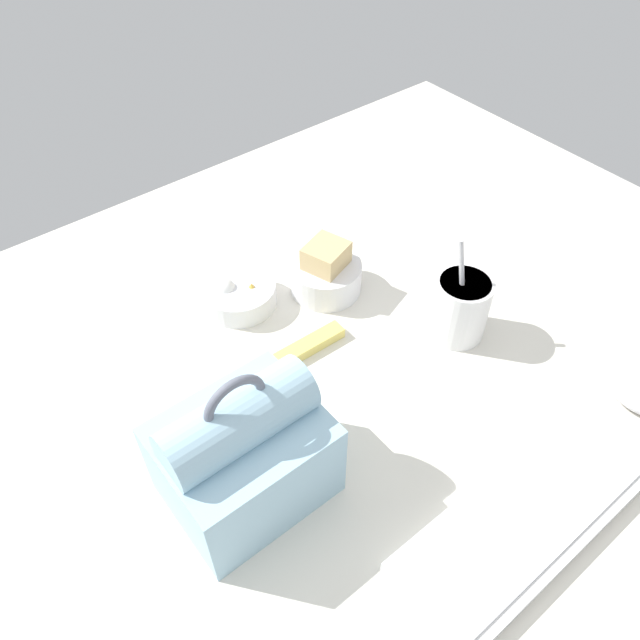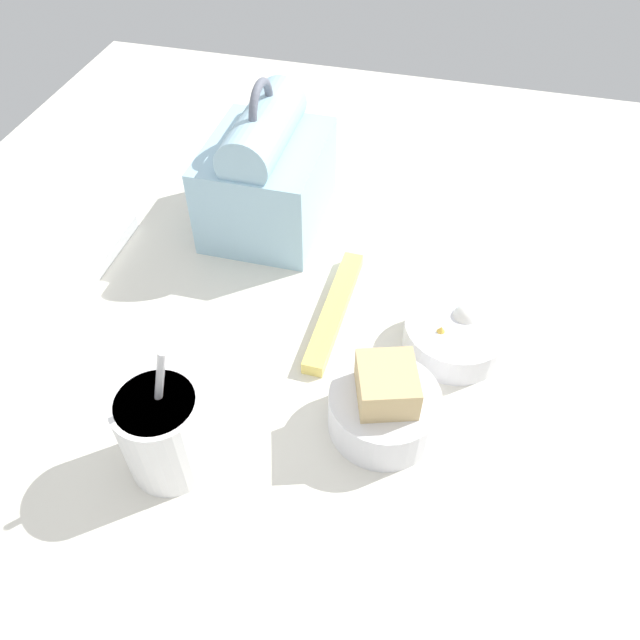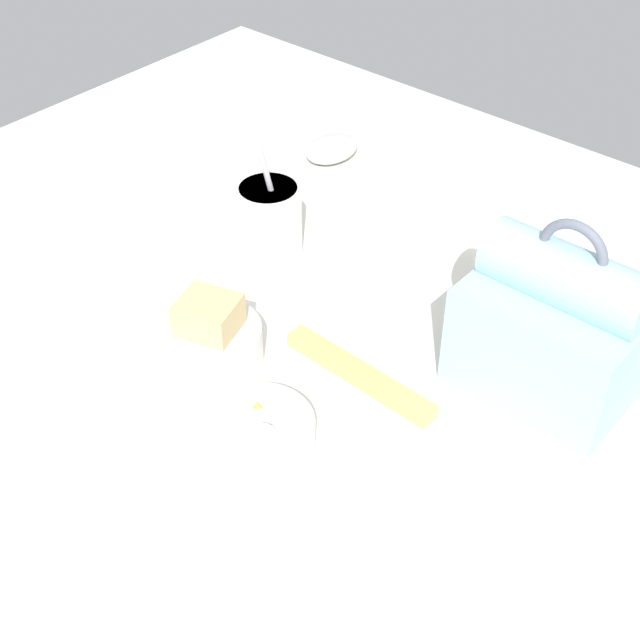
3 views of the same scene
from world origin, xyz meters
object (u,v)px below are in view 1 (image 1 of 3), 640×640
chopstick_case (286,358)px  bento_bowl_sandwich (326,273)px  computer_mouse (640,393)px  keyboard (529,515)px  bento_bowl_snacks (239,293)px  soup_cup (460,306)px  lunch_bag (243,453)px

chopstick_case → bento_bowl_sandwich: bearing=-149.0°
computer_mouse → chopstick_case: size_ratio=0.47×
keyboard → bento_bowl_sandwich: 44.77cm
bento_bowl_snacks → chopstick_case: 14.13cm
keyboard → bento_bowl_snacks: 50.41cm
keyboard → chopstick_case: size_ratio=1.78×
keyboard → bento_bowl_sandwich: bearing=-97.8°
bento_bowl_sandwich → chopstick_case: size_ratio=0.58×
soup_cup → bento_bowl_snacks: soup_cup is taller
lunch_bag → chopstick_case: (-15.01, -12.80, -6.76)cm
soup_cup → keyboard: bearing=59.1°
soup_cup → chopstick_case: bearing=-25.0°
bento_bowl_snacks → computer_mouse: 57.38cm
keyboard → soup_cup: size_ratio=2.09×
lunch_bag → bento_bowl_sandwich: 35.93cm
computer_mouse → bento_bowl_snacks: bearing=-57.2°
lunch_bag → computer_mouse: lunch_bag is taller
bento_bowl_sandwich → computer_mouse: (-18.84, 42.49, -1.80)cm
lunch_bag → chopstick_case: lunch_bag is taller
soup_cup → bento_bowl_sandwich: (9.11, -18.92, -1.91)cm
keyboard → computer_mouse: computer_mouse is taller
keyboard → lunch_bag: bearing=-45.7°
keyboard → computer_mouse: bearing=-175.8°
soup_cup → bento_bowl_snacks: bearing=-49.1°
bento_bowl_snacks → chopstick_case: size_ratio=0.59×
bento_bowl_snacks → lunch_bag: bearing=58.4°
chopstick_case → computer_mouse: bearing=133.6°
bento_bowl_snacks → bento_bowl_sandwich: bearing=155.0°
lunch_bag → bento_bowl_snacks: 31.96cm
keyboard → soup_cup: 29.87cm
lunch_bag → soup_cup: lunch_bag is taller
soup_cup → chopstick_case: soup_cup is taller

